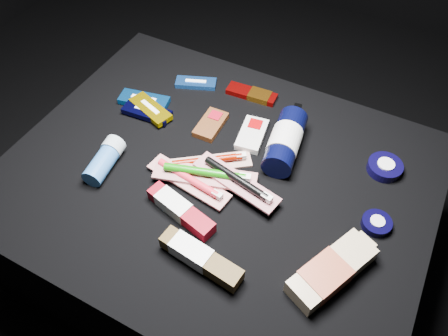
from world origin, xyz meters
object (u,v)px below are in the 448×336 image
at_px(lotion_bottle, 285,141).
at_px(bodywash_bottle, 330,272).
at_px(toothpaste_carton_red, 178,209).
at_px(deodorant_stick, 105,160).

relative_size(lotion_bottle, bodywash_bottle, 1.13).
distance_m(lotion_bottle, bodywash_bottle, 0.33).
distance_m(lotion_bottle, toothpaste_carton_red, 0.31).
distance_m(bodywash_bottle, deodorant_stick, 0.56).
bearing_deg(lotion_bottle, deodorant_stick, -154.19).
relative_size(bodywash_bottle, toothpaste_carton_red, 1.17).
relative_size(lotion_bottle, toothpaste_carton_red, 1.32).
bearing_deg(lotion_bottle, bodywash_bottle, -60.39).
relative_size(lotion_bottle, deodorant_stick, 1.82).
height_order(bodywash_bottle, toothpaste_carton_red, bodywash_bottle).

